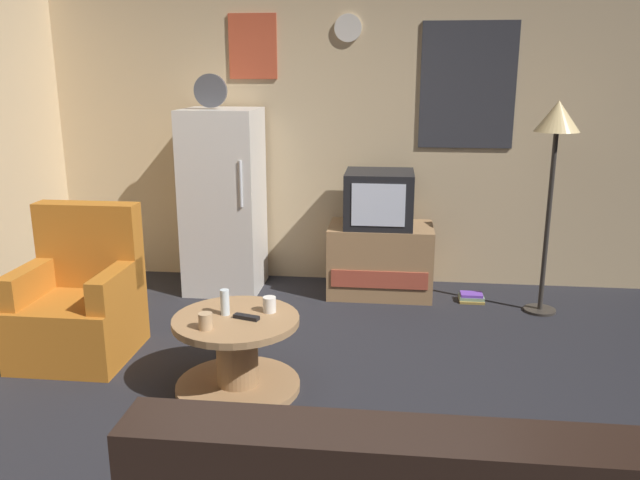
{
  "coord_description": "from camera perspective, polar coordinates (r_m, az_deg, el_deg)",
  "views": [
    {
      "loc": [
        0.41,
        -3.01,
        1.8
      ],
      "look_at": [
        -0.03,
        0.9,
        0.75
      ],
      "focal_mm": 35.95,
      "sensor_mm": 36.0,
      "label": 1
    }
  ],
  "objects": [
    {
      "name": "ground_plane",
      "position": [
        3.53,
        -1.17,
        -15.7
      ],
      "size": [
        12.0,
        12.0,
        0.0
      ],
      "primitive_type": "plane",
      "color": "#232328"
    },
    {
      "name": "wall_with_art",
      "position": [
        5.5,
        2.25,
        9.96
      ],
      "size": [
        5.2,
        0.12,
        2.64
      ],
      "color": "#D1B284",
      "rests_on": "ground_plane"
    },
    {
      "name": "fridge",
      "position": [
        5.35,
        -8.56,
        3.49
      ],
      "size": [
        0.6,
        0.62,
        1.77
      ],
      "color": "silver",
      "rests_on": "ground_plane"
    },
    {
      "name": "tv_stand",
      "position": [
        5.28,
        5.38,
        -1.76
      ],
      "size": [
        0.84,
        0.53,
        0.58
      ],
      "color": "#9E754C",
      "rests_on": "ground_plane"
    },
    {
      "name": "crt_tv",
      "position": [
        5.16,
        5.28,
        3.67
      ],
      "size": [
        0.54,
        0.51,
        0.44
      ],
      "color": "black",
      "rests_on": "tv_stand"
    },
    {
      "name": "standing_lamp",
      "position": [
        4.94,
        20.28,
        8.89
      ],
      "size": [
        0.32,
        0.32,
        1.59
      ],
      "color": "#332D28",
      "rests_on": "ground_plane"
    },
    {
      "name": "coffee_table",
      "position": [
        3.76,
        -7.39,
        -9.99
      ],
      "size": [
        0.72,
        0.72,
        0.45
      ],
      "color": "#9E754C",
      "rests_on": "ground_plane"
    },
    {
      "name": "wine_glass",
      "position": [
        3.69,
        -8.46,
        -5.5
      ],
      "size": [
        0.05,
        0.05,
        0.15
      ],
      "primitive_type": "cylinder",
      "color": "silver",
      "rests_on": "coffee_table"
    },
    {
      "name": "mug_ceramic_white",
      "position": [
        3.72,
        -4.52,
        -5.75
      ],
      "size": [
        0.08,
        0.08,
        0.09
      ],
      "primitive_type": "cylinder",
      "color": "silver",
      "rests_on": "coffee_table"
    },
    {
      "name": "mug_ceramic_tan",
      "position": [
        3.53,
        -10.16,
        -7.12
      ],
      "size": [
        0.08,
        0.08,
        0.09
      ],
      "primitive_type": "cylinder",
      "color": "tan",
      "rests_on": "coffee_table"
    },
    {
      "name": "remote_control",
      "position": [
        3.64,
        -6.57,
        -6.83
      ],
      "size": [
        0.16,
        0.09,
        0.02
      ],
      "primitive_type": "cube",
      "rotation": [
        0.0,
        0.0,
        -0.29
      ],
      "color": "black",
      "rests_on": "coffee_table"
    },
    {
      "name": "armchair",
      "position": [
        4.43,
        -20.57,
        -5.33
      ],
      "size": [
        0.68,
        0.68,
        0.96
      ],
      "color": "#B2661E",
      "rests_on": "ground_plane"
    },
    {
      "name": "book_stack",
      "position": [
        5.3,
        13.32,
        -5.0
      ],
      "size": [
        0.2,
        0.17,
        0.07
      ],
      "color": "olive",
      "rests_on": "ground_plane"
    }
  ]
}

